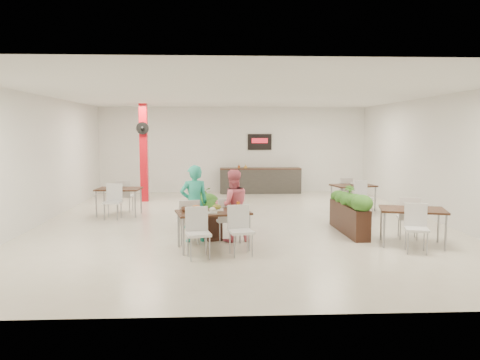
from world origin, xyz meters
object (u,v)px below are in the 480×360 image
object	(u,v)px
service_counter	(260,180)
side_table_b	(353,189)
side_table_c	(412,215)
main_table	(213,217)
planter_left	(204,210)
planter_right	(349,211)
diner_woman	(233,206)
side_table_a	(119,193)
red_column	(144,152)
diner_man	(194,204)

from	to	relation	value
service_counter	side_table_b	bearing A→B (deg)	-59.09
side_table_c	main_table	bearing A→B (deg)	-163.18
service_counter	side_table_b	size ratio (longest dim) A/B	1.79
planter_left	planter_right	distance (m)	3.30
side_table_b	diner_woman	bearing A→B (deg)	-147.76
diner_woman	side_table_a	world-z (taller)	diner_woman
main_table	planter_left	size ratio (longest dim) A/B	0.95
diner_woman	side_table_a	bearing A→B (deg)	-59.00
planter_left	side_table_a	size ratio (longest dim) A/B	1.17
red_column	side_table_a	distance (m)	2.79
diner_woman	main_table	bearing A→B (deg)	45.62
diner_man	diner_woman	world-z (taller)	diner_man
planter_left	diner_woman	bearing A→B (deg)	-54.59
side_table_a	side_table_c	xyz separation A→B (m)	(6.65, -3.72, 0.00)
service_counter	planter_right	xyz separation A→B (m)	(1.39, -6.95, 0.02)
red_column	side_table_c	size ratio (longest dim) A/B	1.91
side_table_c	service_counter	bearing A→B (deg)	121.13
main_table	diner_woman	world-z (taller)	diner_woman
planter_left	side_table_a	world-z (taller)	planter_left
main_table	planter_right	size ratio (longest dim) A/B	0.89
planter_right	side_table_a	xyz separation A→B (m)	(-5.69, 2.51, 0.12)
diner_man	side_table_b	size ratio (longest dim) A/B	0.96
main_table	planter_right	distance (m)	3.36
diner_woman	side_table_c	bearing A→B (deg)	159.13
red_column	planter_left	xyz separation A→B (m)	(2.10, -4.88, -1.13)
service_counter	main_table	bearing A→B (deg)	-101.49
main_table	planter_left	bearing A→B (deg)	98.11
diner_man	diner_woman	bearing A→B (deg)	167.49
diner_man	side_table_b	world-z (taller)	diner_man
side_table_b	main_table	bearing A→B (deg)	-146.10
red_column	diner_man	bearing A→B (deg)	-71.55
side_table_c	side_table_a	bearing A→B (deg)	165.85
main_table	side_table_a	xyz separation A→B (m)	(-2.61, 3.84, -0.01)
red_column	diner_woman	world-z (taller)	red_column
red_column	side_table_c	xyz separation A→B (m)	(6.35, -6.30, -1.01)
red_column	diner_man	size ratio (longest dim) A/B	1.98
side_table_a	side_table_c	world-z (taller)	same
service_counter	planter_left	xyz separation A→B (m)	(-1.90, -6.74, 0.03)
side_table_b	planter_left	bearing A→B (deg)	-159.84
side_table_a	diner_man	bearing A→B (deg)	-50.59
red_column	main_table	distance (m)	6.90
red_column	planter_left	bearing A→B (deg)	-66.76
red_column	planter_right	bearing A→B (deg)	-43.32
main_table	side_table_a	size ratio (longest dim) A/B	1.12
planter_left	planter_right	bearing A→B (deg)	-3.59
diner_woman	planter_right	bearing A→B (deg)	-178.28
diner_man	planter_right	world-z (taller)	diner_man
planter_right	side_table_b	bearing A→B (deg)	72.07
diner_man	planter_right	distance (m)	3.55
planter_right	side_table_a	distance (m)	6.22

